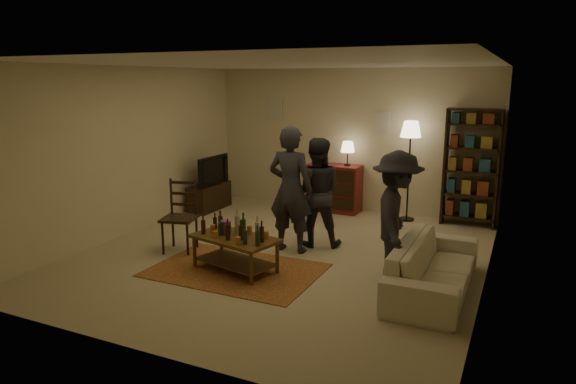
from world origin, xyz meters
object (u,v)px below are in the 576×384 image
Objects in this scene: dining_chair at (181,213)px; person_by_sofa at (396,217)px; person_left at (291,190)px; tv_stand at (209,190)px; person_right at (316,192)px; floor_lamp at (411,136)px; coffee_table at (235,241)px; bookshelf at (471,167)px; sofa at (434,267)px; dresser at (335,187)px.

person_by_sofa is (3.15, 0.14, 0.26)m from dining_chair.
person_left reaches higher than person_by_sofa.
person_left is (2.47, -1.58, 0.54)m from tv_stand.
person_left is at bearing 40.21° from person_right.
person_right is (-0.96, -2.02, -0.69)m from floor_lamp.
coffee_table is 0.76× the size of person_right.
bookshelf is 1.22× the size of person_by_sofa.
bookshelf is at bearing 54.95° from coffee_table.
coffee_table is 3.40m from tv_stand.
floor_lamp is at bearing 17.82° from sofa.
floor_lamp reaches higher than sofa.
dresser is at bearing -97.86° from person_right.
floor_lamp reaches higher than person_by_sofa.
dresser is at bearing 53.25° from dining_chair.
tv_stand is (-2.16, 2.63, -0.03)m from coffee_table.
coffee_table is at bearing -91.56° from dresser.
dresser is at bearing 88.44° from coffee_table.
floor_lamp reaches higher than coffee_table.
person_right is at bearing 45.58° from person_by_sofa.
bookshelf is (2.44, 0.07, 0.56)m from dresser.
tv_stand is 3.93m from floor_lamp.
sofa is 1.26× the size of person_by_sofa.
coffee_table is 3.95m from floor_lamp.
bookshelf reaches higher than dining_chair.
person_by_sofa is (-0.50, 0.11, 0.52)m from sofa.
person_left is 1.75m from person_by_sofa.
person_by_sofa is at bearing 77.26° from sofa.
dining_chair is 4.19m from floor_lamp.
floor_lamp is (1.41, -0.06, 1.04)m from dresser.
tv_stand is at bearing 129.32° from coffee_table.
tv_stand is 0.64× the size of person_by_sofa.
bookshelf is 3.26m from sofa.
floor_lamp is at bearing -135.49° from person_right.
person_left is (-2.17, 0.62, 0.62)m from sofa.
dresser is at bearing 37.54° from sofa.
sofa is 0.73m from person_by_sofa.
dining_chair is 0.79× the size of dresser.
floor_lamp is at bearing 66.59° from coffee_table.
floor_lamp is 0.86× the size of sofa.
floor_lamp reaches higher than dresser.
tv_stand is at bearing 99.11° from dining_chair.
coffee_table is 1.17× the size of dining_chair.
sofa is at bearing -52.46° from dresser.
person_left reaches higher than coffee_table.
coffee_table is 0.92× the size of dresser.
bookshelf is at bearing 11.80° from tv_stand.
person_right reaches higher than person_by_sofa.
tv_stand is 4.66m from person_by_sofa.
floor_lamp is 3.06m from person_by_sofa.
dining_chair is at bearing 160.85° from coffee_table.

